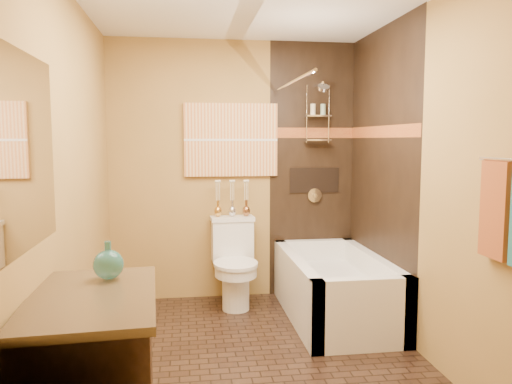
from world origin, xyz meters
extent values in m
plane|color=black|center=(0.00, 0.00, 0.00)|extent=(3.00, 3.00, 0.00)
cube|color=#AE8243|center=(-1.20, 0.00, 1.25)|extent=(0.02, 3.00, 2.50)
cube|color=#AE8243|center=(1.20, 0.00, 1.25)|extent=(0.02, 3.00, 2.50)
cube|color=#AE8243|center=(0.00, 1.50, 1.25)|extent=(2.40, 0.02, 2.50)
cube|color=#AE8243|center=(0.00, -1.50, 1.25)|extent=(2.40, 0.02, 2.50)
cube|color=black|center=(0.78, 1.49, 1.25)|extent=(0.85, 0.01, 2.50)
cube|color=black|center=(1.19, 0.75, 1.25)|extent=(0.01, 1.50, 2.50)
cube|color=maroon|center=(0.78, 1.48, 1.62)|extent=(0.85, 0.01, 0.10)
cube|color=maroon|center=(1.18, 0.75, 1.62)|extent=(0.01, 1.50, 0.10)
cube|color=black|center=(0.80, 1.48, 1.15)|extent=(0.50, 0.01, 0.25)
cylinder|color=silver|center=(0.80, 1.35, 2.08)|extent=(0.02, 0.26, 0.02)
cylinder|color=silver|center=(0.80, 1.20, 2.03)|extent=(0.11, 0.11, 0.09)
cylinder|color=silver|center=(0.80, 1.47, 1.00)|extent=(0.14, 0.02, 0.14)
cylinder|color=silver|center=(0.40, 0.75, 2.02)|extent=(0.03, 1.55, 0.03)
cube|color=#9A461C|center=(1.16, -0.92, 1.18)|extent=(0.05, 0.22, 0.52)
cube|color=orange|center=(-0.03, 1.48, 1.55)|extent=(0.90, 0.04, 0.70)
cube|color=white|center=(-1.19, -1.00, 1.50)|extent=(0.01, 1.00, 0.90)
cube|color=white|center=(0.80, 0.05, 0.28)|extent=(0.80, 0.10, 0.55)
cube|color=white|center=(0.80, 1.45, 0.28)|extent=(0.80, 0.10, 0.55)
cube|color=white|center=(0.45, 0.75, 0.28)|extent=(0.10, 1.50, 0.55)
cube|color=white|center=(1.15, 0.75, 0.28)|extent=(0.10, 1.50, 0.55)
cube|color=white|center=(0.80, 0.75, 0.17)|extent=(0.64, 1.34, 0.35)
cube|color=white|center=(-0.03, 1.39, 0.58)|extent=(0.40, 0.20, 0.39)
cube|color=white|center=(-0.03, 1.39, 0.80)|extent=(0.42, 0.22, 0.04)
cylinder|color=white|center=(-0.03, 1.08, 0.20)|extent=(0.25, 0.25, 0.39)
cylinder|color=white|center=(-0.03, 1.08, 0.37)|extent=(0.38, 0.38, 0.10)
cylinder|color=white|center=(-0.03, 1.08, 0.43)|extent=(0.40, 0.40, 0.03)
cube|color=black|center=(-0.93, -1.00, 0.40)|extent=(0.60, 0.93, 0.80)
cube|color=black|center=(-0.91, -1.00, 0.82)|extent=(0.64, 0.98, 0.04)
camera|label=1|loc=(-0.48, -3.34, 1.55)|focal=35.00mm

